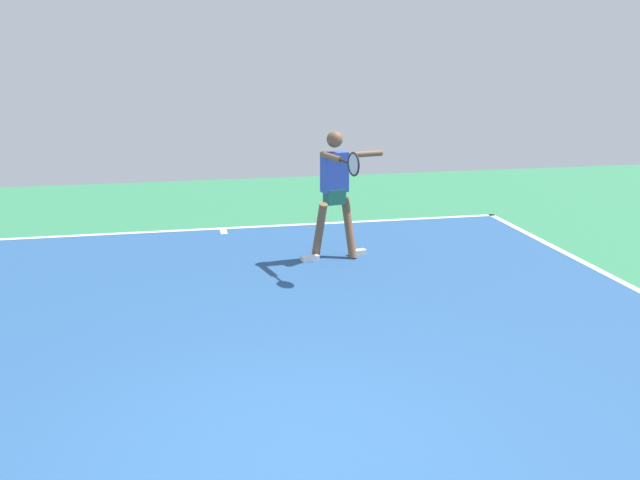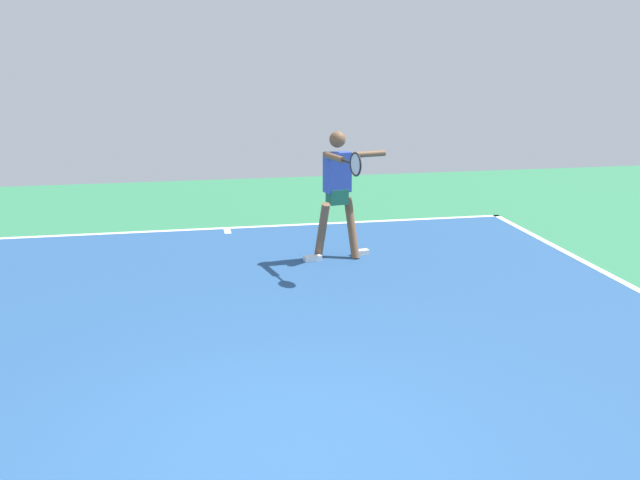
# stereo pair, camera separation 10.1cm
# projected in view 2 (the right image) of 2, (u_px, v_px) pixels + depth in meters

# --- Properties ---
(ground_plane) EXTENTS (21.95, 21.95, 0.00)m
(ground_plane) POSITION_uv_depth(u_px,v_px,m) (288.00, 453.00, 4.98)
(ground_plane) COLOR #2D754C
(court_surface) EXTENTS (9.21, 13.29, 0.00)m
(court_surface) POSITION_uv_depth(u_px,v_px,m) (288.00, 453.00, 4.98)
(court_surface) COLOR navy
(court_surface) RESTS_ON ground_plane
(court_line_baseline_near) EXTENTS (9.21, 0.10, 0.01)m
(court_line_baseline_near) POSITION_uv_depth(u_px,v_px,m) (227.00, 228.00, 11.23)
(court_line_baseline_near) COLOR white
(court_line_baseline_near) RESTS_ON ground_plane
(court_line_centre_mark) EXTENTS (0.10, 0.30, 0.01)m
(court_line_centre_mark) POSITION_uv_depth(u_px,v_px,m) (227.00, 231.00, 11.04)
(court_line_centre_mark) COLOR white
(court_line_centre_mark) RESTS_ON ground_plane
(tennis_player) EXTENTS (1.16, 1.29, 1.73)m
(tennis_player) POSITION_uv_depth(u_px,v_px,m) (339.00, 187.00, 9.35)
(tennis_player) COLOR brown
(tennis_player) RESTS_ON ground_plane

